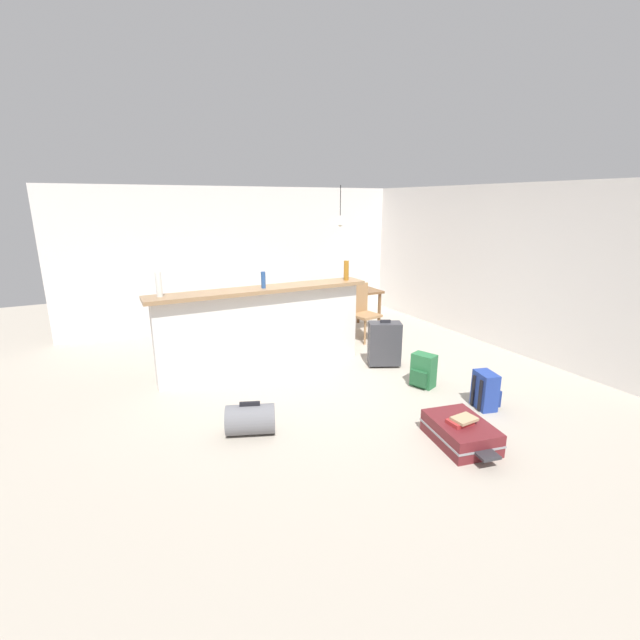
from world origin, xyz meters
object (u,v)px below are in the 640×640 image
at_px(dining_table, 346,295).
at_px(pendant_lamp, 340,220).
at_px(bottle_amber, 346,270).
at_px(book_stack, 462,421).
at_px(suitcase_upright_charcoal, 384,343).
at_px(backpack_blue, 486,391).
at_px(backpack_green, 423,371).
at_px(dining_chair_near_partition, 362,309).
at_px(bottle_blue, 263,280).
at_px(suitcase_flat_maroon, 461,432).
at_px(duffel_bag_grey, 250,419).
at_px(bottle_white, 159,284).

relative_size(dining_table, pendant_lamp, 1.63).
bearing_deg(bottle_amber, book_stack, -96.21).
relative_size(bottle_amber, suitcase_upright_charcoal, 0.42).
bearing_deg(backpack_blue, book_stack, -150.95).
distance_m(bottle_amber, book_stack, 2.86).
relative_size(backpack_green, backpack_blue, 1.00).
bearing_deg(dining_chair_near_partition, bottle_blue, -163.45).
xyz_separation_m(dining_table, backpack_green, (-0.37, -2.54, -0.44)).
height_order(bottle_blue, suitcase_flat_maroon, bottle_blue).
bearing_deg(backpack_blue, bottle_blue, 129.17).
bearing_deg(suitcase_flat_maroon, duffel_bag_grey, 147.64).
bearing_deg(dining_chair_near_partition, duffel_bag_grey, -141.69).
bearing_deg(bottle_blue, bottle_amber, 0.71).
xyz_separation_m(dining_chair_near_partition, duffel_bag_grey, (-2.64, -2.08, -0.36)).
relative_size(bottle_white, dining_chair_near_partition, 0.32).
distance_m(bottle_amber, dining_chair_near_partition, 1.15).
height_order(dining_table, book_stack, dining_table).
bearing_deg(suitcase_upright_charcoal, backpack_green, -88.49).
bearing_deg(bottle_blue, backpack_blue, -50.83).
relative_size(dining_table, dining_chair_near_partition, 1.18).
bearing_deg(bottle_amber, suitcase_upright_charcoal, -66.59).
height_order(pendant_lamp, backpack_green, pendant_lamp).
height_order(bottle_amber, backpack_green, bottle_amber).
height_order(bottle_white, pendant_lamp, pendant_lamp).
height_order(pendant_lamp, duffel_bag_grey, pendant_lamp).
distance_m(duffel_bag_grey, backpack_blue, 2.60).
relative_size(suitcase_flat_maroon, duffel_bag_grey, 1.57).
relative_size(bottle_amber, backpack_green, 0.67).
bearing_deg(backpack_blue, bottle_amber, 103.28).
xyz_separation_m(bottle_white, suitcase_flat_maroon, (2.28, -2.67, -1.18)).
distance_m(pendant_lamp, suitcase_upright_charcoal, 2.43).
bearing_deg(book_stack, suitcase_flat_maroon, 41.95).
relative_size(bottle_blue, dining_chair_near_partition, 0.23).
height_order(dining_chair_near_partition, suitcase_upright_charcoal, dining_chair_near_partition).
xyz_separation_m(dining_table, duffel_bag_grey, (-2.65, -2.65, -0.50)).
bearing_deg(dining_table, bottle_blue, -149.49).
bearing_deg(pendant_lamp, suitcase_upright_charcoal, -99.43).
height_order(bottle_white, suitcase_flat_maroon, bottle_white).
relative_size(dining_chair_near_partition, backpack_green, 2.21).
height_order(bottle_amber, dining_chair_near_partition, bottle_amber).
xyz_separation_m(pendant_lamp, suitcase_flat_maroon, (-0.83, -3.80, -1.83)).
bearing_deg(duffel_bag_grey, backpack_blue, -14.92).
bearing_deg(backpack_green, book_stack, -115.22).
distance_m(bottle_white, pendant_lamp, 3.37).
height_order(bottle_blue, pendant_lamp, pendant_lamp).
bearing_deg(dining_table, suitcase_flat_maroon, -103.81).
relative_size(dining_chair_near_partition, backpack_blue, 2.21).
distance_m(dining_table, duffel_bag_grey, 3.77).
distance_m(bottle_amber, backpack_blue, 2.51).
bearing_deg(bottle_amber, duffel_bag_grey, -142.40).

